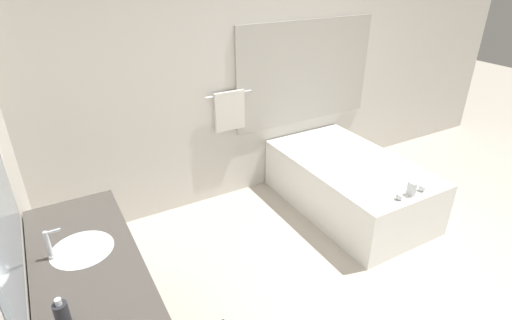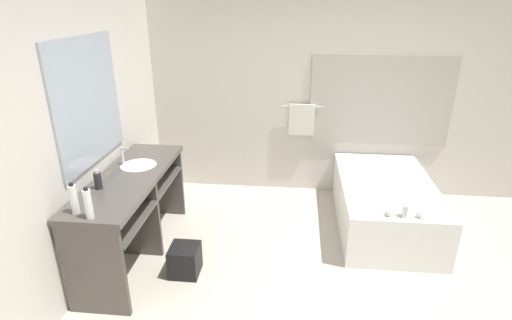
{
  "view_description": "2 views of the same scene",
  "coord_description": "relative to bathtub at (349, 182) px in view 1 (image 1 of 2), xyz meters",
  "views": [
    {
      "loc": [
        -1.93,
        -1.25,
        2.35
      ],
      "look_at": [
        -0.52,
        1.24,
        0.89
      ],
      "focal_mm": 28.0,
      "sensor_mm": 36.0,
      "label": 1
    },
    {
      "loc": [
        -0.38,
        -2.7,
        2.41
      ],
      "look_at": [
        -0.77,
        1.08,
        0.85
      ],
      "focal_mm": 28.0,
      "sensor_mm": 36.0,
      "label": 2
    }
  ],
  "objects": [
    {
      "name": "bathtub",
      "position": [
        0.0,
        0.0,
        0.0
      ],
      "size": [
        0.99,
        1.68,
        0.66
      ],
      "color": "white",
      "rests_on": "ground_plane"
    },
    {
      "name": "sink_faucet",
      "position": [
        -2.71,
        -0.55,
        0.66
      ],
      "size": [
        0.09,
        0.04,
        0.18
      ],
      "color": "silver",
      "rests_on": "vanity_counter"
    },
    {
      "name": "soap_dispenser",
      "position": [
        -2.7,
        -1.09,
        0.65
      ],
      "size": [
        0.06,
        0.06,
        0.18
      ],
      "color": "#28282D",
      "rests_on": "vanity_counter"
    },
    {
      "name": "vanity_counter",
      "position": [
        -2.55,
        -0.78,
        0.35
      ],
      "size": [
        0.56,
        1.69,
        0.87
      ],
      "color": "#4C4742",
      "rests_on": "ground_plane"
    },
    {
      "name": "wall_back_with_blinds",
      "position": [
        -0.62,
        0.88,
        1.05
      ],
      "size": [
        7.4,
        0.13,
        2.7
      ],
      "color": "silver",
      "rests_on": "ground_plane"
    },
    {
      "name": "ground_plane",
      "position": [
        -0.65,
        -1.35,
        -0.3
      ],
      "size": [
        16.0,
        16.0,
        0.0
      ],
      "primitive_type": "plane",
      "color": "beige",
      "rests_on": "ground"
    }
  ]
}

